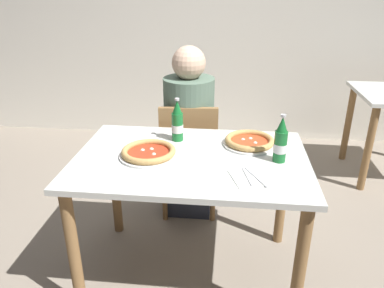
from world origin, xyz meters
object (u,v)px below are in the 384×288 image
Objects in this scene: dining_table_main at (191,176)px; pizza_margherita_near at (250,142)px; pizza_marinara_far at (149,153)px; chair_behind_table at (189,153)px; beer_bottle_center at (281,142)px; napkin_with_cutlery at (252,177)px; diner_seated at (189,137)px; beer_bottle_left at (177,123)px.

dining_table_main is 0.38m from pizza_margherita_near.
pizza_marinara_far is at bearing -158.93° from pizza_margherita_near.
pizza_margherita_near is at bearing 21.07° from pizza_marinara_far.
beer_bottle_center is (0.53, -0.61, 0.37)m from chair_behind_table.
pizza_margherita_near is 0.38m from napkin_with_cutlery.
diner_seated is 0.52m from beer_bottle_left.
dining_table_main is 4.86× the size of beer_bottle_center.
diner_seated is at bearing 88.29° from beer_bottle_left.
napkin_with_cutlery is (-0.00, -0.38, -0.02)m from pizza_margherita_near.
chair_behind_table is 3.44× the size of beer_bottle_center.
diner_seated is at bearing -88.15° from chair_behind_table.
pizza_margherita_near is at bearing 127.51° from chair_behind_table.
diner_seated is at bearing 128.69° from beer_bottle_center.
chair_behind_table is 2.81× the size of pizza_marinara_far.
pizza_margherita_near is 0.25m from beer_bottle_center.
diner_seated reaches higher than pizza_margherita_near.
pizza_marinara_far is at bearing 73.06° from chair_behind_table.
chair_behind_table is 0.93m from napkin_with_cutlery.
beer_bottle_left is 0.58m from napkin_with_cutlery.
chair_behind_table is 3.44× the size of beer_bottle_left.
beer_bottle_center is at bearing -51.31° from diner_seated.
beer_bottle_left is 1.00× the size of beer_bottle_center.
pizza_margherita_near is at bearing -4.01° from beer_bottle_left.
diner_seated is 0.89m from beer_bottle_center.
beer_bottle_center reaches higher than pizza_margherita_near.
chair_behind_table reaches higher than pizza_margherita_near.
beer_bottle_left is (-0.40, 0.03, 0.08)m from pizza_margherita_near.
pizza_margherita_near is 0.41m from beer_bottle_left.
chair_behind_table is 0.89m from beer_bottle_center.
chair_behind_table reaches higher than napkin_with_cutlery.
beer_bottle_center is (0.66, 0.01, 0.08)m from pizza_marinara_far.
chair_behind_table is 0.70m from pizza_marinara_far.
pizza_margherita_near is at bearing 31.10° from dining_table_main.
beer_bottle_left is at bearing 115.22° from dining_table_main.
chair_behind_table is 0.54m from beer_bottle_left.
chair_behind_table reaches higher than pizza_marinara_far.
chair_behind_table is 0.11m from diner_seated.
beer_bottle_left is at bearing 175.99° from pizza_margherita_near.
diner_seated reaches higher than pizza_marinara_far.
pizza_marinara_far is 1.23× the size of beer_bottle_left.
diner_seated is at bearing 79.07° from pizza_marinara_far.
pizza_marinara_far is (-0.52, -0.20, -0.00)m from pizza_margherita_near.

